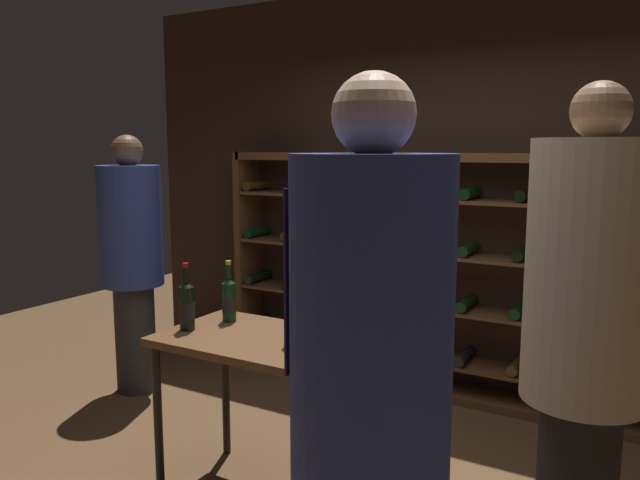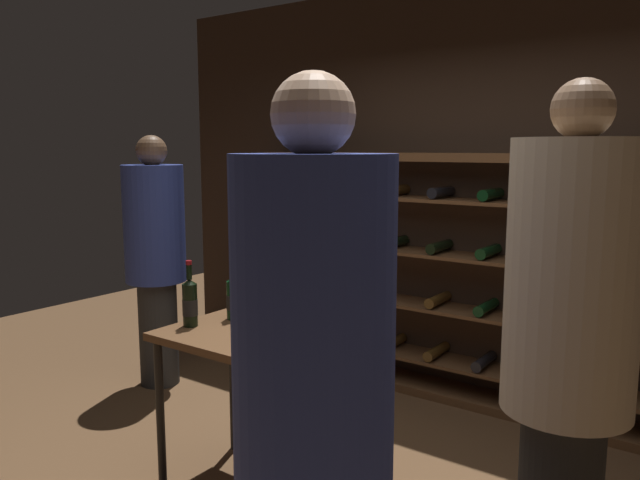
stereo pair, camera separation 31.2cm
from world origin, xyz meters
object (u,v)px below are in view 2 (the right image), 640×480
at_px(wine_bottle_amber_reserve, 190,302).
at_px(person_guest_khaki, 569,343).
at_px(wine_bottle_gold_foil, 290,315).
at_px(wine_glass_stemmed_right, 331,311).
at_px(tasting_table, 256,354).
at_px(person_bystander_red_print, 155,250).
at_px(wine_rack, 440,277).
at_px(wine_bottle_red_label, 233,297).
at_px(person_host_in_suit, 314,407).

bearing_deg(wine_bottle_amber_reserve, person_guest_khaki, 0.42).
bearing_deg(wine_bottle_gold_foil, wine_glass_stemmed_right, 78.92).
relative_size(tasting_table, person_bystander_red_print, 0.51).
relative_size(wine_rack, wine_bottle_red_label, 9.40).
relative_size(wine_bottle_gold_foil, wine_glass_stemmed_right, 2.48).
bearing_deg(person_guest_khaki, wine_glass_stemmed_right, 40.24).
xyz_separation_m(tasting_table, wine_bottle_gold_foil, (0.23, -0.01, 0.25)).
relative_size(person_bystander_red_print, wine_glass_stemmed_right, 12.63).
bearing_deg(tasting_table, person_bystander_red_print, 156.43).
height_order(wine_rack, wine_bottle_amber_reserve, wine_rack).
distance_m(wine_bottle_amber_reserve, wine_glass_stemmed_right, 0.75).
distance_m(wine_rack, person_guest_khaki, 2.29).
height_order(person_guest_khaki, wine_bottle_gold_foil, person_guest_khaki).
bearing_deg(person_host_in_suit, person_guest_khaki, -10.57).
relative_size(person_guest_khaki, wine_bottle_red_label, 6.03).
bearing_deg(person_bystander_red_print, person_guest_khaki, 155.99).
xyz_separation_m(wine_bottle_amber_reserve, wine_bottle_gold_foil, (0.61, 0.08, 0.01)).
height_order(person_guest_khaki, wine_glass_stemmed_right, person_guest_khaki).
bearing_deg(wine_rack, wine_glass_stemmed_right, -86.24).
distance_m(wine_rack, person_bystander_red_print, 2.10).
bearing_deg(person_bystander_red_print, person_host_in_suit, 138.04).
relative_size(wine_bottle_red_label, wine_bottle_gold_foil, 0.91).
height_order(wine_rack, person_guest_khaki, person_guest_khaki).
distance_m(person_bystander_red_print, wine_bottle_amber_reserve, 1.48).
bearing_deg(wine_bottle_gold_foil, wine_rack, 91.50).
xyz_separation_m(wine_rack, wine_bottle_amber_reserve, (-0.56, -1.86, 0.11)).
bearing_deg(wine_bottle_amber_reserve, wine_bottle_gold_foil, 7.34).
distance_m(wine_rack, wine_bottle_amber_reserve, 1.94).
bearing_deg(wine_bottle_red_label, wine_bottle_gold_foil, -16.88).
relative_size(wine_rack, wine_bottle_gold_foil, 8.51).
relative_size(tasting_table, person_host_in_suit, 0.48).
bearing_deg(wine_bottle_red_label, wine_rack, 73.71).
relative_size(person_host_in_suit, person_bystander_red_print, 1.05).
relative_size(person_host_in_suit, wine_bottle_gold_foil, 5.36).
xyz_separation_m(wine_bottle_red_label, wine_bottle_gold_foil, (0.52, -0.16, 0.02)).
relative_size(wine_bottle_amber_reserve, wine_glass_stemmed_right, 2.37).
relative_size(person_guest_khaki, wine_glass_stemmed_right, 13.55).
distance_m(tasting_table, wine_bottle_red_label, 0.39).
distance_m(tasting_table, wine_bottle_amber_reserve, 0.45).
distance_m(wine_bottle_red_label, wine_glass_stemmed_right, 0.58).
bearing_deg(tasting_table, person_guest_khaki, -2.97).
bearing_deg(person_host_in_suit, wine_bottle_gold_foil, 56.06).
xyz_separation_m(person_host_in_suit, wine_glass_stemmed_right, (-0.81, 1.24, -0.13)).
height_order(wine_bottle_red_label, wine_bottle_gold_foil, wine_bottle_gold_foil).
relative_size(person_bystander_red_print, wine_bottle_red_label, 5.62).
xyz_separation_m(wine_bottle_red_label, wine_glass_stemmed_right, (0.57, 0.11, -0.01)).
height_order(person_bystander_red_print, wine_bottle_gold_foil, person_bystander_red_print).
bearing_deg(person_host_in_suit, tasting_table, 62.46).
bearing_deg(person_guest_khaki, person_host_in_suit, 120.17).
bearing_deg(wine_bottle_red_label, person_guest_khaki, -7.00).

